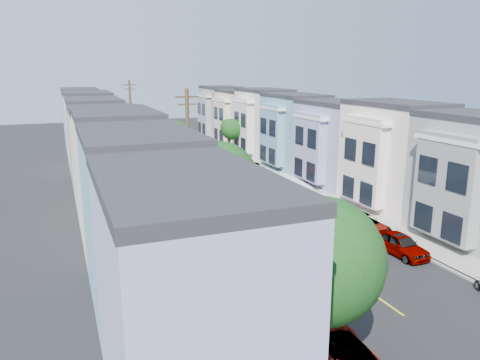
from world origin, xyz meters
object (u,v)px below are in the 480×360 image
object	(u,v)px
tree_b	(217,182)
tree_c	(171,150)
parked_left_d	(177,189)
utility_pole_near	(189,162)
parked_right_a	(401,244)
tree_a	(317,262)
fedex_truck	(285,195)
parked_left_b	(263,274)
lead_sedan	(252,183)
tree_far_r	(231,130)
parked_left_c	(209,221)
utility_pole_far	(131,123)
tree_d	(147,134)
tree_e	(127,121)
parked_right_d	(223,155)
parked_right_c	(255,171)
parked_right_b	(362,224)

from	to	relation	value
tree_b	tree_c	world-z (taller)	tree_c
parked_left_d	utility_pole_near	bearing A→B (deg)	-99.06
utility_pole_near	tree_c	bearing A→B (deg)	90.02
parked_right_a	tree_a	bearing A→B (deg)	-144.59
fedex_truck	parked_left_b	bearing A→B (deg)	-115.47
tree_b	parked_right_a	distance (m)	12.34
parked_left_b	tree_a	bearing A→B (deg)	-105.56
tree_b	lead_sedan	size ratio (longest dim) A/B	1.72
tree_far_r	parked_left_b	size ratio (longest dim) A/B	1.08
tree_b	utility_pole_near	size ratio (longest dim) A/B	0.75
tree_a	parked_left_c	size ratio (longest dim) A/B	1.49
utility_pole_far	parked_right_a	size ratio (longest dim) A/B	2.35
tree_d	utility_pole_far	size ratio (longest dim) A/B	0.74
tree_e	parked_right_d	world-z (taller)	tree_e
tree_b	parked_right_a	bearing A→B (deg)	-13.63
fedex_truck	parked_right_a	bearing A→B (deg)	-67.58
tree_b	tree_e	xyz separation A→B (m)	(-0.00, 35.93, -0.15)
tree_c	parked_right_c	bearing A→B (deg)	38.73
tree_a	parked_left_c	distance (m)	17.95
parked_left_b	parked_right_c	bearing A→B (deg)	62.48
parked_left_c	parked_right_d	distance (m)	26.78
tree_a	parked_left_d	world-z (taller)	tree_a
tree_b	tree_d	xyz separation A→B (m)	(-0.00, 21.76, 0.01)
parked_left_d	lead_sedan	bearing A→B (deg)	-2.21
tree_b	fedex_truck	size ratio (longest dim) A/B	1.26
utility_pole_near	parked_left_d	size ratio (longest dim) A/B	1.99
tree_e	parked_right_b	world-z (taller)	tree_e
parked_left_c	parked_right_d	bearing A→B (deg)	68.10
parked_left_b	parked_right_b	bearing A→B (deg)	20.75
tree_d	parked_right_b	bearing A→B (deg)	-61.25
parked_right_a	parked_right_d	world-z (taller)	parked_right_d
tree_a	utility_pole_far	size ratio (longest dim) A/B	0.71
tree_d	fedex_truck	size ratio (longest dim) A/B	1.25
parked_right_a	parked_right_d	bearing A→B (deg)	88.15
parked_left_c	tree_c	bearing A→B (deg)	104.07
tree_far_r	parked_right_c	distance (m)	13.26
tree_a	parked_right_d	size ratio (longest dim) A/B	1.54
parked_right_c	parked_right_b	bearing A→B (deg)	-91.31
tree_d	parked_right_b	xyz separation A→B (m)	(11.20, -20.42, -4.37)
parked_right_d	parked_left_d	bearing A→B (deg)	-119.87
fedex_truck	parked_right_d	world-z (taller)	fedex_truck
tree_a	tree_d	size ratio (longest dim) A/B	0.96
tree_a	tree_c	bearing A→B (deg)	90.00
utility_pole_near	parked_right_c	bearing A→B (deg)	52.10
tree_d	tree_e	bearing A→B (deg)	90.00
tree_a	tree_c	size ratio (longest dim) A/B	0.95
tree_e	fedex_truck	size ratio (longest dim) A/B	1.23
tree_e	parked_right_b	xyz separation A→B (m)	(11.20, -34.58, -4.22)
tree_b	parked_left_c	bearing A→B (deg)	77.25
tree_e	parked_left_c	size ratio (longest dim) A/B	1.53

